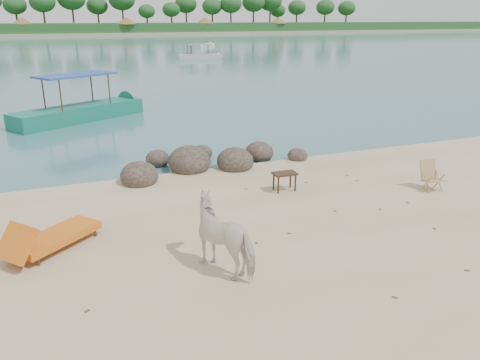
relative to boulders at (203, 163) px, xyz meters
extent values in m
plane|color=#3B6E77|center=(-0.05, 83.85, -0.19)|extent=(400.00, 400.00, 0.00)
cube|color=tan|center=(-0.05, 163.85, -0.19)|extent=(420.00, 90.00, 1.40)
cube|color=#1E4C1E|center=(-0.05, 128.85, 1.71)|extent=(420.00, 18.00, 2.40)
ellipsoid|color=#312621|center=(-2.15, -0.64, 0.00)|extent=(1.09, 1.20, 0.82)
ellipsoid|color=#312621|center=(-0.45, 0.06, 0.04)|extent=(1.33, 1.46, 0.99)
ellipsoid|color=#312621|center=(0.95, -0.34, 0.01)|extent=(1.16, 1.28, 0.87)
ellipsoid|color=#312621|center=(2.15, 0.46, -0.03)|extent=(0.95, 1.05, 0.72)
ellipsoid|color=#312621|center=(3.25, -0.24, -0.08)|extent=(0.66, 0.73, 0.50)
ellipsoid|color=#312621|center=(-1.25, 1.06, -0.06)|extent=(0.78, 0.85, 0.58)
ellipsoid|color=#312621|center=(0.35, 1.26, -0.07)|extent=(0.70, 0.77, 0.52)
imported|color=silver|center=(-1.46, -6.21, 0.49)|extent=(1.42, 1.79, 1.38)
plane|color=brown|center=(0.51, -2.34, -0.19)|extent=(0.14, 0.14, 0.00)
plane|color=brown|center=(1.96, -4.62, -0.19)|extent=(0.11, 0.11, 0.00)
plane|color=brown|center=(0.84, -8.24, -0.19)|extent=(0.14, 0.14, 0.00)
plane|color=brown|center=(3.81, -2.89, -0.19)|extent=(0.13, 0.13, 0.00)
plane|color=brown|center=(4.01, -4.84, -0.19)|extent=(0.12, 0.12, 0.00)
plane|color=brown|center=(3.07, -4.94, -0.19)|extent=(0.14, 0.14, 0.00)
plane|color=brown|center=(2.71, -8.01, -0.19)|extent=(0.14, 0.14, 0.00)
plane|color=brown|center=(2.35, -2.49, -0.19)|extent=(0.14, 0.14, 0.00)
plane|color=brown|center=(0.31, -5.33, -0.19)|extent=(0.11, 0.11, 0.00)
plane|color=brown|center=(-4.09, -6.71, -0.19)|extent=(0.14, 0.14, 0.00)
plane|color=brown|center=(-0.55, -5.49, -0.19)|extent=(0.11, 0.11, 0.00)
plane|color=brown|center=(3.49, -6.33, -0.19)|extent=(0.12, 0.12, 0.00)
plane|color=brown|center=(3.80, -2.40, -0.19)|extent=(0.12, 0.12, 0.00)
camera|label=1|loc=(-4.16, -13.67, 4.37)|focal=35.00mm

